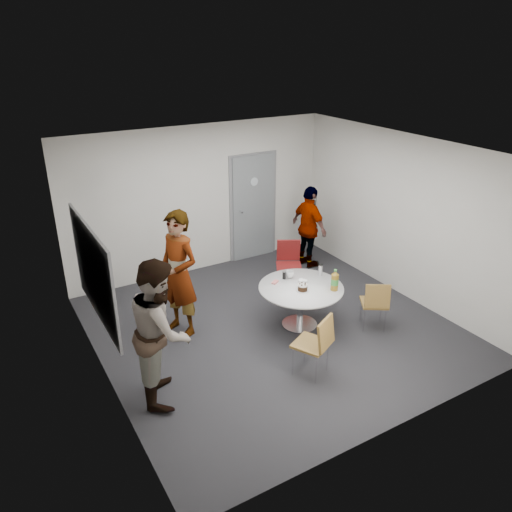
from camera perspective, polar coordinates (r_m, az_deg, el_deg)
floor at (r=7.70m, az=1.90°, el=-8.14°), size 5.00×5.00×0.00m
ceiling at (r=6.67m, az=2.22°, el=11.90°), size 5.00×5.00×0.00m
wall_back at (r=9.15m, az=-6.40°, el=6.39°), size 5.00×0.00×5.00m
wall_left at (r=6.23m, az=-17.83°, el=-3.44°), size 0.00×5.00×5.00m
wall_right at (r=8.60m, az=16.31°, el=4.38°), size 0.00×5.00×5.00m
wall_front at (r=5.38m, az=16.58°, el=-7.86°), size 5.00×0.00×5.00m
door at (r=9.71m, az=-0.33°, el=5.57°), size 1.02×0.17×2.12m
whiteboard at (r=6.37m, az=-18.03°, el=-1.83°), size 0.04×1.90×1.25m
table at (r=7.51m, az=5.39°, el=-4.06°), size 1.27×1.27×0.99m
chair_near_left at (r=6.49m, az=7.04°, el=-9.57°), size 0.56×0.58×0.87m
chair_near_right at (r=7.62m, az=13.50°, el=-5.03°), size 0.54×0.55×0.80m
chair_far at (r=8.60m, az=3.75°, el=-0.49°), size 0.58×0.60×0.88m
person_main at (r=7.25m, az=-8.81°, el=-2.06°), size 0.67×0.81×1.90m
person_left at (r=6.04m, az=-10.80°, el=-8.34°), size 0.96×1.07×1.82m
person_right at (r=9.41m, az=6.10°, el=3.28°), size 0.42×0.94×1.57m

